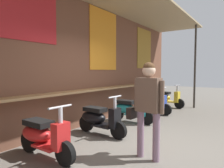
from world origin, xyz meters
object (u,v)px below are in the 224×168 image
object	(u,v)px
scooter_yellow	(166,98)
scooter_red	(43,136)
shopper_with_handbag	(148,100)
scooter_blue	(150,103)
scooter_teal	(129,109)
scooter_black	(99,118)

from	to	relation	value
scooter_yellow	scooter_red	bearing A→B (deg)	-85.91
scooter_red	shopper_with_handbag	bearing A→B (deg)	33.35
scooter_red	scooter_blue	distance (m)	4.56
scooter_red	shopper_with_handbag	distance (m)	1.95
shopper_with_handbag	scooter_teal	bearing A→B (deg)	-137.66
scooter_black	scooter_yellow	bearing A→B (deg)	91.85
scooter_teal	scooter_yellow	size ratio (longest dim) A/B	1.00
scooter_teal	scooter_blue	xyz separation A→B (m)	(1.52, 0.00, 0.00)
scooter_red	scooter_blue	bearing A→B (deg)	90.10
scooter_red	shopper_with_handbag	xyz separation A→B (m)	(1.01, -1.54, 0.64)
scooter_red	scooter_black	bearing A→B (deg)	90.10
scooter_teal	scooter_blue	world-z (taller)	same
scooter_teal	scooter_yellow	world-z (taller)	same
scooter_red	scooter_yellow	xyz separation A→B (m)	(6.15, -0.00, 0.00)
scooter_black	scooter_red	bearing A→B (deg)	-88.15
scooter_red	scooter_teal	distance (m)	3.04
scooter_black	scooter_teal	size ratio (longest dim) A/B	1.00
scooter_black	scooter_teal	bearing A→B (deg)	91.85
scooter_teal	scooter_blue	size ratio (longest dim) A/B	1.00
scooter_blue	scooter_yellow	xyz separation A→B (m)	(1.59, -0.00, 0.00)
scooter_blue	scooter_yellow	distance (m)	1.59
scooter_red	scooter_black	distance (m)	1.58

